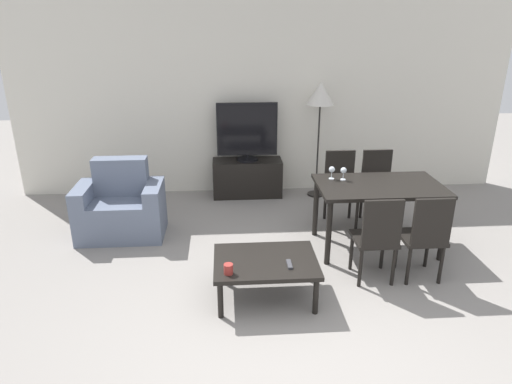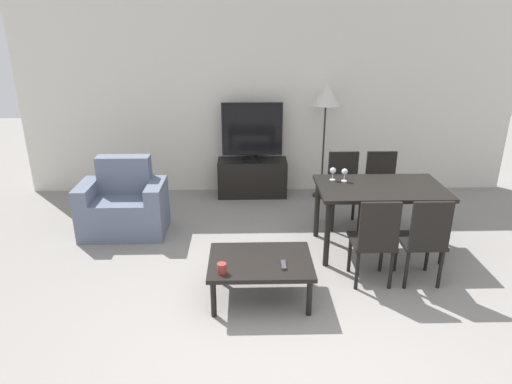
# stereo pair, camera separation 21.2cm
# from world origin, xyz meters

# --- Properties ---
(ground_plane) EXTENTS (18.00, 18.00, 0.00)m
(ground_plane) POSITION_xyz_m (0.00, 0.00, 0.00)
(ground_plane) COLOR gray
(wall_back) EXTENTS (7.03, 0.06, 2.70)m
(wall_back) POSITION_xyz_m (0.00, 3.65, 1.35)
(wall_back) COLOR silver
(wall_back) RESTS_ON ground_plane
(armchair) EXTENTS (0.99, 0.62, 0.90)m
(armchair) POSITION_xyz_m (-1.80, 2.20, 0.33)
(armchair) COLOR slate
(armchair) RESTS_ON ground_plane
(tv_stand) EXTENTS (0.98, 0.38, 0.53)m
(tv_stand) POSITION_xyz_m (-0.25, 3.38, 0.27)
(tv_stand) COLOR black
(tv_stand) RESTS_ON ground_plane
(tv) EXTENTS (0.85, 0.30, 0.82)m
(tv) POSITION_xyz_m (-0.25, 3.38, 0.95)
(tv) COLOR black
(tv) RESTS_ON tv_stand
(coffee_table) EXTENTS (0.94, 0.69, 0.39)m
(coffee_table) POSITION_xyz_m (-0.22, 0.77, 0.35)
(coffee_table) COLOR black
(coffee_table) RESTS_ON ground_plane
(dining_table) EXTENTS (1.35, 0.81, 0.75)m
(dining_table) POSITION_xyz_m (1.10, 1.68, 0.66)
(dining_table) COLOR black
(dining_table) RESTS_ON ground_plane
(dining_chair_near) EXTENTS (0.40, 0.40, 0.91)m
(dining_chair_near) POSITION_xyz_m (0.87, 0.96, 0.50)
(dining_chair_near) COLOR black
(dining_chair_near) RESTS_ON ground_plane
(dining_chair_far) EXTENTS (0.40, 0.40, 0.91)m
(dining_chair_far) POSITION_xyz_m (1.34, 2.39, 0.50)
(dining_chair_far) COLOR black
(dining_chair_far) RESTS_ON ground_plane
(dining_chair_near_right) EXTENTS (0.40, 0.40, 0.91)m
(dining_chair_near_right) POSITION_xyz_m (1.34, 0.96, 0.50)
(dining_chair_near_right) COLOR black
(dining_chair_near_right) RESTS_ON ground_plane
(dining_chair_far_left) EXTENTS (0.40, 0.40, 0.91)m
(dining_chair_far_left) POSITION_xyz_m (0.87, 2.39, 0.50)
(dining_chair_far_left) COLOR black
(dining_chair_far_left) RESTS_ON ground_plane
(floor_lamp) EXTENTS (0.38, 0.38, 1.63)m
(floor_lamp) POSITION_xyz_m (0.76, 3.32, 1.42)
(floor_lamp) COLOR black
(floor_lamp) RESTS_ON ground_plane
(remote_primary) EXTENTS (0.04, 0.15, 0.02)m
(remote_primary) POSITION_xyz_m (-0.01, 0.66, 0.40)
(remote_primary) COLOR #38383D
(remote_primary) RESTS_ON coffee_table
(cup_white_near) EXTENTS (0.08, 0.08, 0.09)m
(cup_white_near) POSITION_xyz_m (-0.55, 0.56, 0.43)
(cup_white_near) COLOR maroon
(cup_white_near) RESTS_ON coffee_table
(wine_glass_left) EXTENTS (0.07, 0.07, 0.15)m
(wine_glass_left) POSITION_xyz_m (0.62, 1.89, 0.86)
(wine_glass_left) COLOR silver
(wine_glass_left) RESTS_ON dining_table
(wine_glass_center) EXTENTS (0.07, 0.07, 0.15)m
(wine_glass_center) POSITION_xyz_m (0.74, 1.85, 0.86)
(wine_glass_center) COLOR silver
(wine_glass_center) RESTS_ON dining_table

